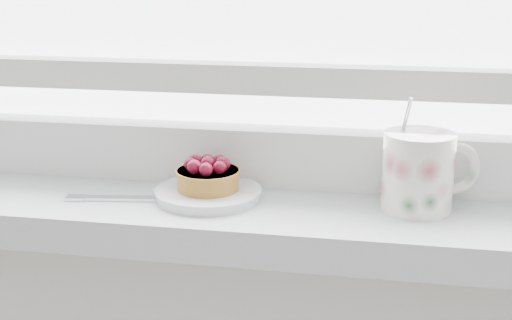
% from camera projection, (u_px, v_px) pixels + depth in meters
% --- Properties ---
extents(saucer, '(0.12, 0.12, 0.01)m').
position_uv_depth(saucer, '(208.00, 194.00, 0.82)').
color(saucer, silver).
rests_on(saucer, windowsill).
extents(raspberry_tart, '(0.07, 0.07, 0.04)m').
position_uv_depth(raspberry_tart, '(208.00, 175.00, 0.82)').
color(raspberry_tart, '#976220').
rests_on(raspberry_tart, saucer).
extents(floral_mug, '(0.12, 0.10, 0.13)m').
position_uv_depth(floral_mug, '(420.00, 170.00, 0.78)').
color(floral_mug, white).
rests_on(floral_mug, windowsill).
extents(fork, '(0.22, 0.05, 0.00)m').
position_uv_depth(fork, '(160.00, 199.00, 0.82)').
color(fork, silver).
rests_on(fork, windowsill).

